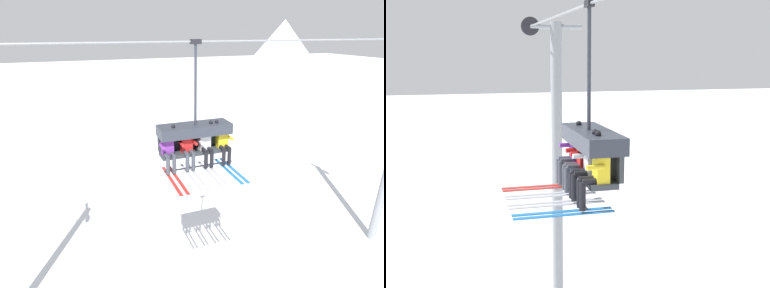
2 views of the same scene
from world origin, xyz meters
TOP-DOWN VIEW (x-y plane):
  - mountain_peak_central at (38.81, 48.67)m, footprint 18.92×18.92m
  - lift_cable at (1.15, -0.80)m, footprint 18.16×0.05m
  - chairlift_chair at (-0.27, -0.73)m, footprint 2.08×0.74m
  - skier_purple at (-1.10, -0.94)m, footprint 0.48×1.70m
  - skier_red at (-0.55, -0.95)m, footprint 0.46×1.70m
  - skier_white at (0.01, -0.94)m, footprint 0.48×1.70m
  - skier_yellow at (0.56, -0.94)m, footprint 0.48×1.70m

SIDE VIEW (x-z plane):
  - mountain_peak_central at x=38.81m, z-range 0.00..11.61m
  - skier_red at x=-0.55m, z-range 5.80..7.03m
  - skier_yellow at x=0.56m, z-range 5.77..7.10m
  - skier_purple at x=-1.10m, z-range 5.77..7.10m
  - skier_white at x=0.01m, z-range 5.77..7.10m
  - chairlift_chair at x=-0.27m, z-range 5.03..8.44m
  - lift_cable at x=1.15m, z-range 9.17..9.22m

